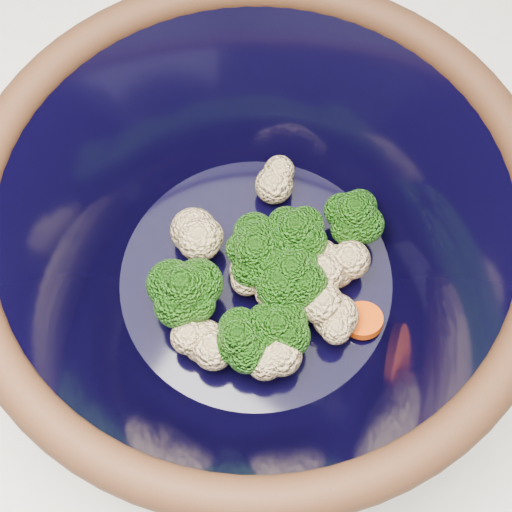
{
  "coord_description": "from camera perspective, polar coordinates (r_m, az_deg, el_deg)",
  "views": [
    {
      "loc": [
        0.07,
        -0.11,
        1.39
      ],
      "look_at": [
        -0.05,
        0.04,
        0.97
      ],
      "focal_mm": 50.0,
      "sensor_mm": 36.0,
      "label": 1
    }
  ],
  "objects": [
    {
      "name": "vegetable_pile",
      "position": [
        0.47,
        0.95,
        -1.3
      ],
      "size": [
        0.16,
        0.16,
        0.06
      ],
      "color": "#608442",
      "rests_on": "mixing_bowl"
    },
    {
      "name": "counter",
      "position": [
        0.95,
        0.99,
        -16.95
      ],
      "size": [
        1.2,
        1.2,
        0.9
      ],
      "primitive_type": "cube",
      "color": "silver",
      "rests_on": "ground"
    },
    {
      "name": "mixing_bowl",
      "position": [
        0.45,
        0.0,
        0.77
      ],
      "size": [
        0.4,
        0.4,
        0.15
      ],
      "rotation": [
        0.0,
        0.0,
        -0.25
      ],
      "color": "black",
      "rests_on": "counter"
    },
    {
      "name": "ground",
      "position": [
        1.4,
        0.68,
        -19.48
      ],
      "size": [
        3.0,
        3.0,
        0.0
      ],
      "primitive_type": "plane",
      "color": "#9E7A54",
      "rests_on": "ground"
    }
  ]
}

